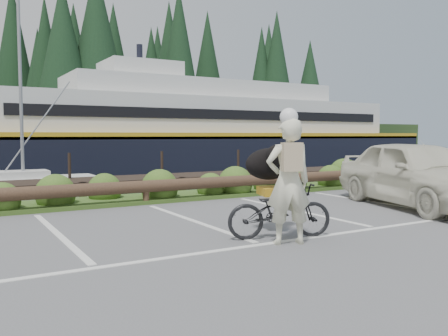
% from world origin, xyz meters
% --- Properties ---
extents(ground, '(72.00, 72.00, 0.00)m').
position_xyz_m(ground, '(0.00, 0.00, 0.00)').
color(ground, '#545456').
extents(vegetation_strip, '(34.00, 1.60, 0.10)m').
position_xyz_m(vegetation_strip, '(0.00, 5.30, 0.05)').
color(vegetation_strip, '#3D5B21').
rests_on(vegetation_strip, ground).
extents(log_rail, '(32.00, 0.30, 0.60)m').
position_xyz_m(log_rail, '(0.00, 4.60, 0.00)').
color(log_rail, '#443021').
rests_on(log_rail, ground).
extents(bicycle, '(1.87, 1.15, 0.93)m').
position_xyz_m(bicycle, '(0.53, -0.16, 0.46)').
color(bicycle, black).
rests_on(bicycle, ground).
extents(cyclist, '(0.83, 0.68, 1.98)m').
position_xyz_m(cyclist, '(0.40, -0.55, 0.99)').
color(cyclist, beige).
rests_on(cyclist, ground).
extents(dog, '(0.76, 1.07, 0.56)m').
position_xyz_m(dog, '(0.71, 0.38, 1.21)').
color(dog, black).
rests_on(dog, bicycle).
extents(parked_car, '(3.14, 5.09, 1.62)m').
position_xyz_m(parked_car, '(5.45, 0.97, 0.81)').
color(parked_car, beige).
rests_on(parked_car, ground).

